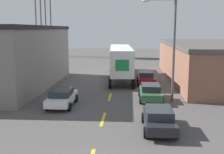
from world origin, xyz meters
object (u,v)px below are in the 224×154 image
(parked_car_right_far, at_px, (146,77))
(parked_car_right_mid, at_px, (150,92))
(semi_truck, at_px, (120,59))
(parked_car_left_far, at_px, (62,97))
(parked_car_right_near, at_px, (159,118))
(street_lamp, at_px, (170,43))

(parked_car_right_far, bearing_deg, parked_car_right_mid, -90.00)
(semi_truck, bearing_deg, parked_car_left_far, -110.22)
(parked_car_right_near, bearing_deg, parked_car_left_far, 145.36)
(parked_car_right_near, distance_m, parked_car_right_far, 14.93)
(semi_truck, height_order, parked_car_right_far, semi_truck)
(street_lamp, bearing_deg, parked_car_right_far, 100.62)
(parked_car_right_mid, relative_size, parked_car_left_far, 1.00)
(parked_car_left_far, bearing_deg, street_lamp, 12.24)
(parked_car_right_mid, xyz_separation_m, parked_car_left_far, (-7.26, -2.43, 0.00))
(parked_car_right_near, height_order, parked_car_right_far, same)
(parked_car_right_far, relative_size, street_lamp, 0.50)
(parked_car_right_near, xyz_separation_m, parked_car_right_far, (0.00, 14.93, 0.00))
(semi_truck, xyz_separation_m, street_lamp, (4.54, -12.03, 2.61))
(semi_truck, height_order, parked_car_right_near, semi_truck)
(parked_car_left_far, bearing_deg, parked_car_right_near, -34.64)
(street_lamp, bearing_deg, parked_car_left_far, -167.76)
(parked_car_right_far, height_order, street_lamp, street_lamp)
(semi_truck, distance_m, parked_car_left_far, 14.65)
(semi_truck, xyz_separation_m, parked_car_left_far, (-4.22, -13.93, -1.66))
(parked_car_right_near, relative_size, parked_car_right_far, 1.00)
(parked_car_left_far, bearing_deg, parked_car_right_far, 53.78)
(parked_car_left_far, relative_size, parked_car_right_far, 1.00)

